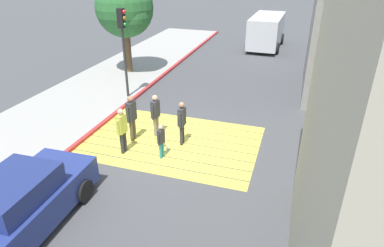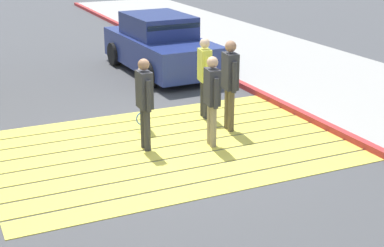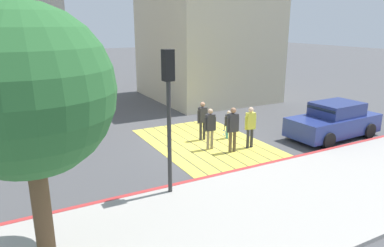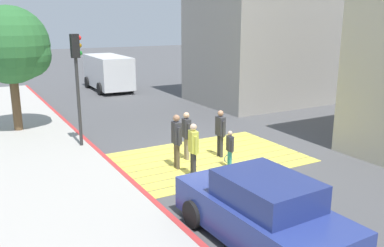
{
  "view_description": "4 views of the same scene",
  "coord_description": "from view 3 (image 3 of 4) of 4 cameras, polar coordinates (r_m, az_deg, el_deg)",
  "views": [
    {
      "loc": [
        4.11,
        -10.31,
        6.31
      ],
      "look_at": [
        0.77,
        0.01,
        0.87
      ],
      "focal_mm": 31.47,
      "sensor_mm": 36.0,
      "label": 1
    },
    {
      "loc": [
        3.73,
        9.09,
        3.89
      ],
      "look_at": [
        -0.08,
        0.86,
        0.72
      ],
      "focal_mm": 53.54,
      "sensor_mm": 36.0,
      "label": 2
    },
    {
      "loc": [
        -12.32,
        7.32,
        4.91
      ],
      "look_at": [
        0.11,
        0.61,
        0.91
      ],
      "focal_mm": 33.3,
      "sensor_mm": 36.0,
      "label": 3
    },
    {
      "loc": [
        -7.23,
        -11.59,
        4.71
      ],
      "look_at": [
        -0.58,
        0.19,
        1.29
      ],
      "focal_mm": 38.28,
      "sensor_mm": 36.0,
      "label": 4
    }
  ],
  "objects": [
    {
      "name": "ground_plane",
      "position": [
        15.15,
        2.24,
        -3.11
      ],
      "size": [
        120.0,
        120.0,
        0.0
      ],
      "primitive_type": "plane",
      "color": "#4C4C4F"
    },
    {
      "name": "crosswalk_stripes",
      "position": [
        15.15,
        2.24,
        -3.09
      ],
      "size": [
        6.4,
        4.35,
        0.01
      ],
      "color": "#EAD64C",
      "rests_on": "ground"
    },
    {
      "name": "sidewalk_west",
      "position": [
        11.06,
        17.42,
        -10.99
      ],
      "size": [
        4.8,
        40.0,
        0.12
      ],
      "primitive_type": "cube",
      "color": "#ADA8A0",
      "rests_on": "ground"
    },
    {
      "name": "curb_painted",
      "position": [
        12.63,
        9.81,
        -7.0
      ],
      "size": [
        0.16,
        40.0,
        0.13
      ],
      "primitive_type": "cube",
      "color": "#BC3333",
      "rests_on": "ground"
    },
    {
      "name": "building_far_south",
      "position": [
        24.17,
        2.21,
        14.74
      ],
      "size": [
        8.0,
        7.04,
        8.93
      ],
      "color": "beige",
      "rests_on": "ground"
    },
    {
      "name": "car_parked_near_curb",
      "position": [
        16.88,
        21.75,
        0.33
      ],
      "size": [
        2.09,
        4.36,
        1.57
      ],
      "color": "navy",
      "rests_on": "ground"
    },
    {
      "name": "traffic_light_corner",
      "position": [
        9.79,
        -3.83,
        4.73
      ],
      "size": [
        0.39,
        0.28,
        4.24
      ],
      "color": "#2D2D2D",
      "rests_on": "ground"
    },
    {
      "name": "street_tree",
      "position": [
        7.19,
        -24.51,
        4.11
      ],
      "size": [
        3.2,
        3.2,
        5.32
      ],
      "color": "brown",
      "rests_on": "ground"
    },
    {
      "name": "pedestrian_adult_lead",
      "position": [
        14.11,
        2.93,
        -0.4
      ],
      "size": [
        0.26,
        0.49,
        1.68
      ],
      "color": "gray",
      "rests_on": "ground"
    },
    {
      "name": "pedestrian_adult_trailing",
      "position": [
        15.24,
        1.7,
        0.86
      ],
      "size": [
        0.22,
        0.49,
        1.69
      ],
      "color": "#333338",
      "rests_on": "ground"
    },
    {
      "name": "pedestrian_adult_side",
      "position": [
        13.85,
        6.56,
        -0.49
      ],
      "size": [
        0.27,
        0.52,
        1.8
      ],
      "color": "brown",
      "rests_on": "ground"
    },
    {
      "name": "pedestrian_teen_behind",
      "position": [
        14.47,
        9.33,
        -0.13
      ],
      "size": [
        0.27,
        0.49,
        1.7
      ],
      "color": "#333338",
      "rests_on": "ground"
    },
    {
      "name": "pedestrian_child_with_racket",
      "position": [
        15.59,
        5.85,
        0.09
      ],
      "size": [
        0.3,
        0.4,
        1.26
      ],
      "color": "teal",
      "rests_on": "ground"
    }
  ]
}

